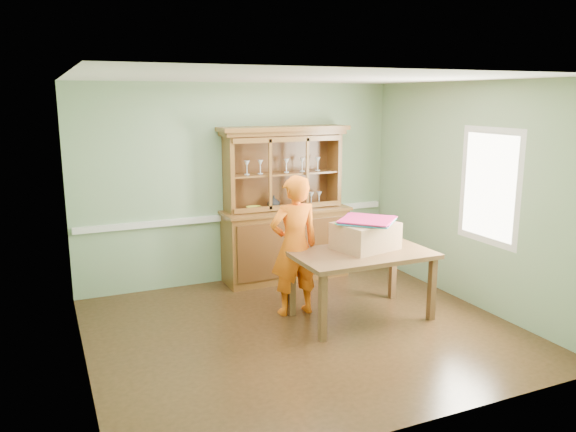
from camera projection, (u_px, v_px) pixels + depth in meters
name	position (u px, v px, depth m)	size (l,w,h in m)	color
floor	(303.00, 330.00, 6.17)	(4.50, 4.50, 0.00)	#4D2F18
ceiling	(305.00, 78.00, 5.61)	(4.50, 4.50, 0.00)	white
wall_back	(241.00, 184.00, 7.68)	(4.50, 4.50, 0.00)	#84A47B
wall_left	(76.00, 230.00, 4.99)	(4.00, 4.00, 0.00)	#84A47B
wall_right	(471.00, 195.00, 6.78)	(4.00, 4.00, 0.00)	#84A47B
wall_front	(422.00, 259.00, 4.10)	(4.50, 4.50, 0.00)	#84A47B
chair_rail	(242.00, 216.00, 7.75)	(4.41, 0.05, 0.08)	white
framed_map	(75.00, 202.00, 5.23)	(0.03, 0.60, 0.46)	#342314
window_panel	(489.00, 186.00, 6.48)	(0.03, 0.96, 1.36)	white
china_hutch	(285.00, 226.00, 7.81)	(1.81, 0.60, 2.13)	brown
dining_table	(362.00, 260.00, 6.39)	(1.57, 0.95, 0.79)	brown
cardboard_box	(365.00, 236.00, 6.48)	(0.66, 0.53, 0.31)	tan
kite_stack	(368.00, 220.00, 6.47)	(0.81, 0.81, 0.04)	#37BE64
person	(294.00, 246.00, 6.49)	(0.60, 0.39, 1.65)	orange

